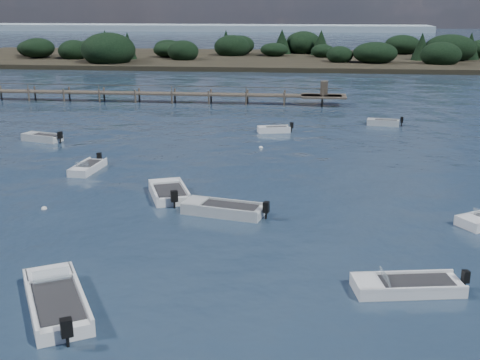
# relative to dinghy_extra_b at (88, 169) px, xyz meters

# --- Properties ---
(ground) EXTENTS (400.00, 400.00, 0.00)m
(ground) POSITION_rel_dinghy_extra_b_xyz_m (12.72, 41.58, -0.14)
(ground) COLOR #19283A
(ground) RESTS_ON ground
(dinghy_extra_b) EXTENTS (1.62, 3.97, 1.06)m
(dinghy_extra_b) POSITION_rel_dinghy_extra_b_xyz_m (0.00, 0.00, 0.00)
(dinghy_extra_b) COLOR silver
(dinghy_extra_b) RESTS_ON ground
(tender_far_grey_b) EXTENTS (3.37, 1.62, 1.13)m
(tender_far_grey_b) POSITION_rel_dinghy_extra_b_xyz_m (22.04, 18.49, 0.02)
(tender_far_grey_b) COLOR #ACB1B3
(tender_far_grey_b) RESTS_ON ground
(dinghy_extra_a) EXTENTS (3.16, 4.23, 1.30)m
(dinghy_extra_a) POSITION_rel_dinghy_extra_b_xyz_m (6.83, -5.07, 0.04)
(dinghy_extra_a) COLOR silver
(dinghy_extra_a) RESTS_ON ground
(tender_far_grey) EXTENTS (3.76, 2.20, 1.19)m
(tender_far_grey) POSITION_rel_dinghy_extra_b_xyz_m (-7.05, 8.62, 0.03)
(tender_far_grey) COLOR #ACB1B3
(tender_far_grey) RESTS_ON ground
(tender_far_white) EXTENTS (3.24, 1.80, 1.09)m
(tender_far_white) POSITION_rel_dinghy_extra_b_xyz_m (11.99, 14.20, 0.01)
(tender_far_white) COLOR silver
(tender_far_white) RESTS_ON ground
(dinghy_mid_grey) EXTENTS (4.88, 2.60, 1.21)m
(dinghy_mid_grey) POSITION_rel_dinghy_extra_b_xyz_m (10.44, -7.64, 0.02)
(dinghy_mid_grey) COLOR #ACB1B3
(dinghy_mid_grey) RESTS_ON ground
(dinghy_near_olive) EXTENTS (4.31, 5.55, 1.39)m
(dinghy_near_olive) POSITION_rel_dinghy_extra_b_xyz_m (5.60, -18.80, 0.04)
(dinghy_near_olive) COLOR silver
(dinghy_near_olive) RESTS_ON ground
(dinghy_mid_white_a) EXTENTS (4.73, 2.34, 1.09)m
(dinghy_mid_white_a) POSITION_rel_dinghy_extra_b_xyz_m (18.99, -15.92, 0.00)
(dinghy_mid_white_a) COLOR silver
(dinghy_mid_white_a) RESTS_ON ground
(buoy_b) EXTENTS (0.32, 0.32, 0.32)m
(buoy_b) POSITION_rel_dinghy_extra_b_xyz_m (20.99, -15.90, -0.14)
(buoy_b) COLOR silver
(buoy_b) RESTS_ON ground
(buoy_c) EXTENTS (0.32, 0.32, 0.32)m
(buoy_c) POSITION_rel_dinghy_extra_b_xyz_m (0.35, -7.94, -0.14)
(buoy_c) COLOR silver
(buoy_c) RESTS_ON ground
(buoy_e) EXTENTS (0.32, 0.32, 0.32)m
(buoy_e) POSITION_rel_dinghy_extra_b_xyz_m (11.30, 8.09, -0.14)
(buoy_e) COLOR silver
(buoy_e) RESTS_ON ground
(jetty) EXTENTS (64.50, 3.20, 3.40)m
(jetty) POSITION_rel_dinghy_extra_b_xyz_m (-9.02, 29.58, 0.84)
(jetty) COLOR #4E4539
(jetty) RESTS_ON ground
(far_headland) EXTENTS (190.00, 40.00, 5.80)m
(far_headland) POSITION_rel_dinghy_extra_b_xyz_m (37.72, 81.58, 1.82)
(far_headland) COLOR black
(far_headland) RESTS_ON ground
(distant_haze) EXTENTS (280.00, 20.00, 2.40)m
(distant_haze) POSITION_rel_dinghy_extra_b_xyz_m (-77.28, 211.58, -0.14)
(distant_haze) COLOR #95A9B9
(distant_haze) RESTS_ON ground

